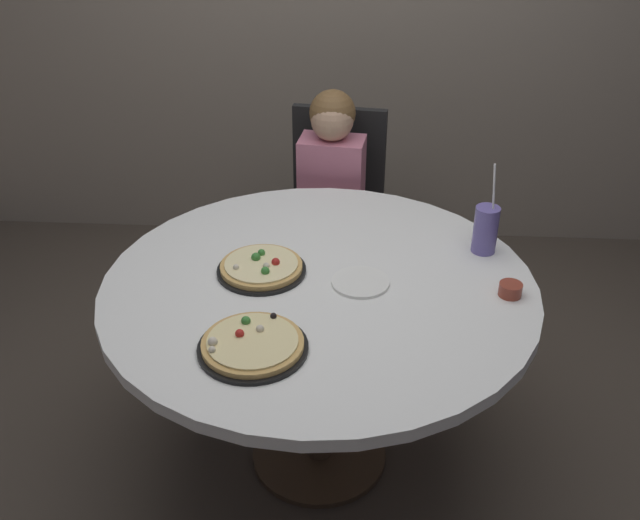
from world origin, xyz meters
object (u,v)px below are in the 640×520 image
Objects in this scene: diner_child at (328,237)px; pizza_veggie at (261,268)px; pizza_cheese at (252,345)px; soda_cup at (486,229)px; chair_wooden at (335,207)px; dining_table at (319,305)px; sauce_bowl at (510,290)px; plate_small at (360,283)px.

diner_child reaches higher than pizza_veggie.
pizza_veggie is at bearing 93.89° from pizza_cheese.
chair_wooden is at bearing 125.96° from soda_cup.
sauce_bowl reaches higher than dining_table.
plate_small is (-0.40, -0.23, -0.08)m from soda_cup.
dining_table is 0.16m from plate_small.
chair_wooden is at bearing 120.08° from sauce_bowl.
diner_child is at bearing 100.16° from plate_small.
diner_child is 0.82m from plate_small.
sauce_bowl reaches higher than plate_small.
diner_child is 1.03m from sauce_bowl.
pizza_cheese is at bearing -130.04° from plate_small.
plate_small is (0.13, -0.00, 0.09)m from dining_table.
diner_child is at bearing 82.32° from pizza_cheese.
sauce_bowl is 0.39× the size of plate_small.
pizza_veggie is 0.32m from plate_small.
pizza_veggie is 0.92× the size of soda_cup.
dining_table is at bearing 176.39° from sauce_bowl.
soda_cup is 4.39× the size of sauce_bowl.
sauce_bowl is (0.57, -0.98, 0.24)m from chair_wooden.
dining_table is 0.59m from sauce_bowl.
pizza_cheese is 1.67× the size of plate_small.
plate_small is at bearing -150.34° from soda_cup.
sauce_bowl is at bearing -59.92° from chair_wooden.
dining_table is 1.25× the size of diner_child.
dining_table is 0.60m from soda_cup.
chair_wooden is 13.57× the size of sauce_bowl.
plate_small is at bearing -79.84° from diner_child.
plate_small is (0.29, 0.34, -0.01)m from pizza_cheese.
sauce_bowl is (0.74, 0.31, 0.00)m from pizza_cheese.
pizza_veggie is at bearing 170.46° from plate_small.
pizza_cheese is 0.45m from plate_small.
soda_cup is 1.71× the size of plate_small.
chair_wooden is 3.09× the size of soda_cup.
diner_child reaches higher than sauce_bowl.
pizza_veggie is (-0.19, 0.05, 0.10)m from dining_table.
sauce_bowl is at bearing -53.63° from diner_child.
diner_child is at bearing 76.14° from pizza_veggie.
chair_wooden is at bearing 97.03° from plate_small.
diner_child is at bearing 135.26° from soda_cup.
soda_cup reaches higher than sauce_bowl.
diner_child is (-0.02, -0.18, -0.05)m from chair_wooden.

